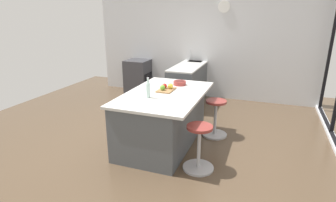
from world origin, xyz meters
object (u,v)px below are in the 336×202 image
(stool_by_window, at_px, (215,119))
(cutting_board, at_px, (166,90))
(stool_middle, at_px, (199,149))
(water_bottle, at_px, (148,90))
(fruit_bowl, at_px, (180,83))
(apple_green, at_px, (163,88))
(oven_range, at_px, (138,76))
(kitchen_island, at_px, (163,118))
(apple_yellow, at_px, (170,86))
(apple_red, at_px, (164,86))

(stool_by_window, distance_m, cutting_board, 1.06)
(stool_middle, bearing_deg, water_bottle, -106.58)
(cutting_board, bearing_deg, stool_middle, 46.39)
(fruit_bowl, bearing_deg, apple_green, -15.53)
(fruit_bowl, bearing_deg, oven_range, -137.98)
(cutting_board, bearing_deg, fruit_bowl, 166.89)
(oven_range, bearing_deg, kitchen_island, 33.67)
(oven_range, bearing_deg, apple_yellow, 36.82)
(apple_red, relative_size, fruit_bowl, 0.37)
(stool_middle, bearing_deg, stool_by_window, 180.00)
(oven_range, bearing_deg, apple_green, 34.03)
(stool_middle, height_order, fruit_bowl, fruit_bowl)
(stool_middle, relative_size, apple_red, 7.97)
(kitchen_island, relative_size, water_bottle, 6.00)
(cutting_board, bearing_deg, kitchen_island, -6.85)
(apple_green, distance_m, water_bottle, 0.41)
(apple_green, bearing_deg, cutting_board, 150.52)
(kitchen_island, distance_m, apple_red, 0.53)
(apple_green, bearing_deg, stool_middle, 50.44)
(apple_red, bearing_deg, apple_green, 5.88)
(oven_range, xyz_separation_m, cutting_board, (2.46, 1.74, 0.45))
(oven_range, bearing_deg, fruit_bowl, 42.02)
(apple_green, relative_size, fruit_bowl, 0.39)
(kitchen_island, relative_size, stool_by_window, 2.84)
(kitchen_island, distance_m, stool_by_window, 0.98)
(oven_range, height_order, stool_middle, oven_range)
(apple_red, bearing_deg, kitchen_island, 10.35)
(stool_by_window, height_order, apple_green, apple_green)
(stool_middle, relative_size, fruit_bowl, 2.98)
(oven_range, xyz_separation_m, stool_by_window, (2.00, 2.50, -0.14))
(fruit_bowl, bearing_deg, kitchen_island, -11.64)
(oven_range, distance_m, cutting_board, 3.05)
(stool_by_window, height_order, stool_middle, same)
(apple_green, height_order, water_bottle, water_bottle)
(apple_red, bearing_deg, water_bottle, -7.26)
(apple_red, relative_size, water_bottle, 0.26)
(fruit_bowl, bearing_deg, stool_by_window, 93.43)
(kitchen_island, relative_size, apple_green, 21.89)
(cutting_board, bearing_deg, apple_yellow, 141.49)
(oven_range, height_order, apple_red, apple_red)
(cutting_board, distance_m, fruit_bowl, 0.43)
(oven_range, distance_m, fruit_bowl, 2.79)
(oven_range, distance_m, apple_red, 2.99)
(apple_red, bearing_deg, stool_by_window, 116.97)
(stool_by_window, relative_size, fruit_bowl, 2.98)
(apple_red, bearing_deg, fruit_bowl, 158.47)
(stool_by_window, relative_size, stool_middle, 1.00)
(water_bottle, relative_size, fruit_bowl, 1.41)
(apple_green, height_order, fruit_bowl, apple_green)
(stool_by_window, xyz_separation_m, fruit_bowl, (0.04, -0.66, 0.62))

